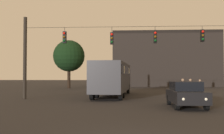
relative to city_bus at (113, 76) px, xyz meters
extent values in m
plane|color=black|center=(1.67, 6.65, -1.87)|extent=(168.00, 168.00, 0.00)
cylinder|color=black|center=(-6.99, -3.42, 1.46)|extent=(0.28, 0.28, 6.66)
cylinder|color=black|center=(1.67, -3.42, 3.92)|extent=(17.31, 0.02, 0.02)
cylinder|color=black|center=(-3.73, -3.42, 3.75)|extent=(0.03, 0.03, 0.32)
cube|color=black|center=(-3.73, -3.42, 3.11)|extent=(0.26, 0.32, 0.95)
sphere|color=red|center=(-3.73, -3.60, 3.41)|extent=(0.20, 0.20, 0.20)
sphere|color=#5B3D0C|center=(-3.73, -3.60, 3.11)|extent=(0.20, 0.20, 0.20)
sphere|color=#0C4219|center=(-3.73, -3.60, 2.81)|extent=(0.20, 0.20, 0.20)
cylinder|color=black|center=(0.10, -3.42, 3.69)|extent=(0.03, 0.03, 0.44)
cube|color=black|center=(0.10, -3.42, 2.99)|extent=(0.26, 0.32, 0.95)
sphere|color=red|center=(0.10, -3.60, 3.29)|extent=(0.20, 0.20, 0.20)
sphere|color=#5B3D0C|center=(0.10, -3.60, 2.99)|extent=(0.20, 0.20, 0.20)
sphere|color=#0C4219|center=(0.10, -3.60, 2.69)|extent=(0.20, 0.20, 0.20)
cylinder|color=black|center=(3.53, -3.42, 3.73)|extent=(0.03, 0.03, 0.36)
cube|color=black|center=(3.53, -3.42, 3.07)|extent=(0.26, 0.32, 0.95)
sphere|color=red|center=(3.53, -3.60, 3.37)|extent=(0.20, 0.20, 0.20)
sphere|color=#5B3D0C|center=(3.53, -3.60, 3.07)|extent=(0.20, 0.20, 0.20)
sphere|color=#0C4219|center=(3.53, -3.60, 2.77)|extent=(0.20, 0.20, 0.20)
cylinder|color=black|center=(7.20, -3.42, 3.76)|extent=(0.03, 0.03, 0.29)
cube|color=black|center=(7.20, -3.42, 3.14)|extent=(0.26, 0.32, 0.95)
sphere|color=red|center=(7.20, -3.60, 3.44)|extent=(0.20, 0.20, 0.20)
sphere|color=#5B3D0C|center=(7.20, -3.60, 3.14)|extent=(0.20, 0.20, 0.20)
sphere|color=#0C4219|center=(7.20, -3.60, 2.84)|extent=(0.20, 0.20, 0.20)
cube|color=#2D2D33|center=(0.00, 0.01, -0.12)|extent=(3.25, 11.15, 2.50)
cube|color=black|center=(0.00, 0.01, 0.49)|extent=(3.25, 10.49, 0.70)
cylinder|color=black|center=(-0.83, 4.04, -1.37)|extent=(0.35, 1.02, 1.00)
cylinder|color=black|center=(1.38, 3.88, -1.37)|extent=(0.35, 1.02, 1.00)
cylinder|color=black|center=(-1.26, -2.11, -1.37)|extent=(0.35, 1.02, 1.00)
cylinder|color=black|center=(0.96, -2.26, -1.37)|extent=(0.35, 1.02, 1.00)
cylinder|color=black|center=(-1.40, -4.09, -1.37)|extent=(0.35, 1.02, 1.00)
cylinder|color=black|center=(0.82, -4.24, -1.37)|extent=(0.35, 1.02, 1.00)
cube|color=beige|center=(0.23, 3.30, 0.49)|extent=(2.61, 0.97, 0.56)
cube|color=beige|center=(-0.19, -2.74, 0.49)|extent=(2.61, 0.97, 0.56)
cube|color=black|center=(4.83, -8.61, -1.21)|extent=(1.80, 4.30, 0.68)
cube|color=black|center=(4.83, -8.46, -0.61)|extent=(1.58, 2.32, 0.52)
cylinder|color=black|center=(5.62, -10.03, -1.55)|extent=(0.22, 0.64, 0.64)
cylinder|color=black|center=(4.04, -10.03, -1.55)|extent=(0.22, 0.64, 0.64)
cylinder|color=black|center=(5.62, -7.19, -1.55)|extent=(0.22, 0.64, 0.64)
cylinder|color=black|center=(4.04, -7.19, -1.55)|extent=(0.22, 0.64, 0.64)
sphere|color=white|center=(5.40, -10.71, -1.21)|extent=(0.18, 0.18, 0.18)
sphere|color=white|center=(4.25, -10.71, -1.21)|extent=(0.18, 0.18, 0.18)
cube|color=#99999E|center=(-2.19, 17.90, -1.21)|extent=(1.87, 4.33, 0.68)
cube|color=black|center=(-2.19, 17.75, -0.61)|extent=(1.62, 2.35, 0.52)
cylinder|color=black|center=(-3.00, 19.31, -1.55)|extent=(0.23, 0.64, 0.64)
cylinder|color=black|center=(-1.42, 19.33, -1.55)|extent=(0.23, 0.64, 0.64)
cylinder|color=black|center=(-2.95, 16.47, -1.55)|extent=(0.23, 0.64, 0.64)
cylinder|color=black|center=(-1.38, 16.49, -1.55)|extent=(0.23, 0.64, 0.64)
sphere|color=white|center=(-2.80, 19.99, -1.21)|extent=(0.18, 0.18, 0.18)
sphere|color=white|center=(-1.65, 20.01, -1.21)|extent=(0.18, 0.18, 0.18)
cylinder|color=black|center=(6.73, -1.16, -1.47)|extent=(0.14, 0.14, 0.80)
cylinder|color=black|center=(6.74, -1.32, -1.47)|extent=(0.14, 0.14, 0.80)
cube|color=silver|center=(6.74, -1.24, -0.77)|extent=(0.26, 0.37, 0.60)
sphere|color=#8C6B51|center=(6.74, -1.24, -0.36)|extent=(0.22, 0.22, 0.22)
cylinder|color=black|center=(7.62, -0.89, -1.48)|extent=(0.14, 0.14, 0.77)
cylinder|color=black|center=(7.67, -0.73, -1.48)|extent=(0.14, 0.14, 0.77)
cube|color=black|center=(7.65, -0.81, -0.81)|extent=(0.33, 0.41, 0.58)
sphere|color=#8C6B51|center=(7.65, -0.81, -0.42)|extent=(0.21, 0.21, 0.21)
cylinder|color=black|center=(5.66, -3.34, -1.46)|extent=(0.14, 0.14, 0.81)
cylinder|color=black|center=(5.65, -3.50, -1.46)|extent=(0.14, 0.14, 0.81)
cube|color=#4C4C56|center=(5.66, -3.42, -0.75)|extent=(0.26, 0.37, 0.61)
sphere|color=#8C6B51|center=(5.66, -3.42, -0.33)|extent=(0.22, 0.22, 0.22)
cube|color=black|center=(7.92, 26.98, 2.63)|extent=(18.29, 12.79, 9.00)
cube|color=black|center=(7.92, 26.98, 7.38)|extent=(18.29, 12.79, 0.50)
cylinder|color=black|center=(-7.41, 15.08, -0.27)|extent=(0.46, 0.46, 3.19)
sphere|color=black|center=(-7.41, 15.08, 2.97)|extent=(4.69, 4.69, 4.69)
camera|label=1|loc=(1.39, -25.17, 0.01)|focal=43.94mm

